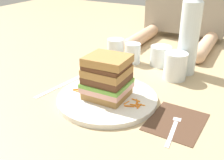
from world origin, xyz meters
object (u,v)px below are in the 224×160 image
object	(u,v)px
fork	(175,125)
empty_tumbler_1	(133,53)
napkin_dark	(176,122)
sandwich	(107,77)
juice_glass	(175,68)
water_bottle	(189,33)
empty_tumbler_2	(116,48)
empty_tumbler_0	(160,56)
knife	(58,87)
main_plate	(107,98)

from	to	relation	value
fork	empty_tumbler_1	xyz separation A→B (m)	(-0.27, 0.34, 0.03)
napkin_dark	fork	bearing A→B (deg)	-84.40
sandwich	juice_glass	world-z (taller)	sandwich
fork	empty_tumbler_1	bearing A→B (deg)	128.77
water_bottle	juice_glass	bearing A→B (deg)	-104.31
empty_tumbler_1	empty_tumbler_2	distance (m)	0.09
sandwich	empty_tumbler_0	world-z (taller)	sandwich
knife	sandwich	bearing A→B (deg)	0.62
napkin_dark	knife	world-z (taller)	same
water_bottle	empty_tumbler_2	world-z (taller)	water_bottle
empty_tumbler_2	fork	bearing A→B (deg)	-45.24
juice_glass	empty_tumbler_2	bearing A→B (deg)	162.37
knife	napkin_dark	bearing A→B (deg)	-1.38
knife	fork	bearing A→B (deg)	-4.57
water_bottle	empty_tumbler_2	bearing A→B (deg)	176.66
empty_tumbler_2	juice_glass	bearing A→B (deg)	-17.63
napkin_dark	knife	distance (m)	0.39
knife	empty_tumbler_2	size ratio (longest dim) A/B	2.59
main_plate	water_bottle	distance (m)	0.37
main_plate	knife	world-z (taller)	main_plate
main_plate	empty_tumbler_0	xyz separation A→B (m)	(0.04, 0.34, 0.03)
empty_tumbler_0	main_plate	bearing A→B (deg)	-96.99
sandwich	main_plate	bearing A→B (deg)	-123.70
knife	empty_tumbler_1	xyz separation A→B (m)	(0.12, 0.31, 0.04)
empty_tumbler_1	empty_tumbler_2	xyz separation A→B (m)	(-0.09, 0.02, -0.00)
fork	knife	xyz separation A→B (m)	(-0.40, 0.03, -0.00)
main_plate	sandwich	world-z (taller)	sandwich
sandwich	fork	world-z (taller)	sandwich
water_bottle	empty_tumbler_2	xyz separation A→B (m)	(-0.29, 0.02, -0.11)
sandwich	empty_tumbler_0	size ratio (longest dim) A/B	1.60
water_bottle	empty_tumbler_2	size ratio (longest dim) A/B	4.17
knife	empty_tumbler_1	bearing A→B (deg)	68.70
juice_glass	water_bottle	distance (m)	0.13
fork	juice_glass	world-z (taller)	juice_glass
napkin_dark	empty_tumbler_0	size ratio (longest dim) A/B	2.02
knife	water_bottle	size ratio (longest dim) A/B	0.62
napkin_dark	juice_glass	distance (m)	0.27
sandwich	fork	distance (m)	0.23
napkin_dark	empty_tumbler_0	world-z (taller)	empty_tumbler_0
main_plate	empty_tumbler_2	xyz separation A→B (m)	(-0.15, 0.33, 0.03)
napkin_dark	knife	size ratio (longest dim) A/B	0.80
main_plate	napkin_dark	bearing A→B (deg)	-2.93
main_plate	empty_tumbler_2	bearing A→B (deg)	114.22
empty_tumbler_1	sandwich	bearing A→B (deg)	-78.58
fork	juice_glass	distance (m)	0.29
sandwich	juice_glass	distance (m)	0.28
sandwich	juice_glass	size ratio (longest dim) A/B	1.36
sandwich	knife	distance (m)	0.20
juice_glass	empty_tumbler_2	size ratio (longest dim) A/B	1.21
juice_glass	water_bottle	size ratio (longest dim) A/B	0.29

